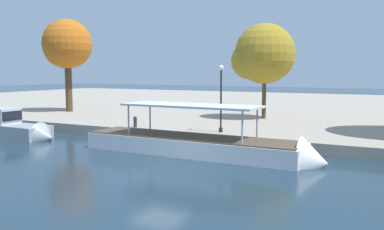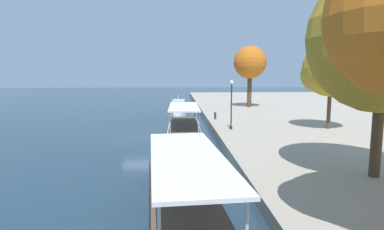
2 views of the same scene
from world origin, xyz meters
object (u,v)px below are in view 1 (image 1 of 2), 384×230
object	(u,v)px
mooring_bollard_0	(135,121)
lamp_post	(221,94)
motor_yacht_0	(5,129)
tour_boat_1	(205,149)
tree_1	(261,54)
tree_4	(65,44)

from	to	relation	value
mooring_bollard_0	lamp_post	distance (m)	7.05
motor_yacht_0	lamp_post	bearing A→B (deg)	19.32
motor_yacht_0	mooring_bollard_0	xyz separation A→B (m)	(9.06, 4.20, 0.65)
motor_yacht_0	tour_boat_1	size ratio (longest dim) A/B	0.69
motor_yacht_0	lamp_post	world-z (taller)	lamp_post
mooring_bollard_0	tree_1	world-z (taller)	tree_1
tour_boat_1	mooring_bollard_0	bearing A→B (deg)	154.23
tour_boat_1	tree_1	distance (m)	14.96
tour_boat_1	lamp_post	distance (m)	5.46
motor_yacht_0	tree_4	xyz separation A→B (m)	(-4.56, 11.18, 7.13)
mooring_bollard_0	lamp_post	xyz separation A→B (m)	(6.66, 0.70, 2.18)
tour_boat_1	mooring_bollard_0	size ratio (longest dim) A/B	17.45
motor_yacht_0	tour_boat_1	xyz separation A→B (m)	(16.66, 0.44, -0.17)
motor_yacht_0	tree_4	bearing A→B (deg)	114.17
lamp_post	tree_1	world-z (taller)	tree_1
motor_yacht_0	lamp_post	distance (m)	16.71
motor_yacht_0	tree_4	distance (m)	14.02
mooring_bollard_0	tree_4	bearing A→B (deg)	152.88
lamp_post	tree_4	distance (m)	21.66
motor_yacht_0	mooring_bollard_0	bearing A→B (deg)	26.89
tour_boat_1	tree_1	world-z (taller)	tree_1
lamp_post	tree_4	bearing A→B (deg)	162.81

